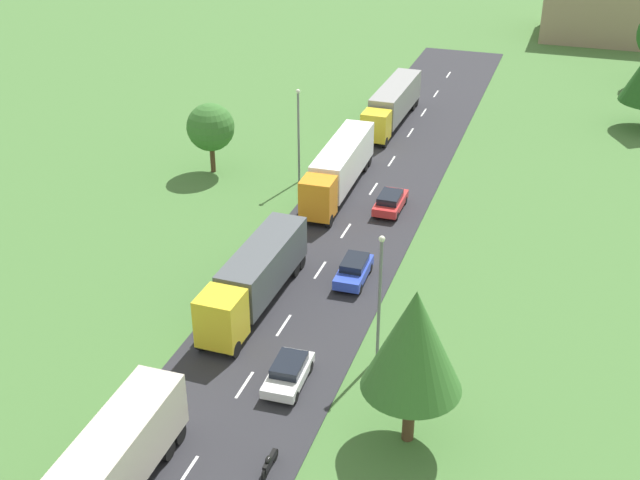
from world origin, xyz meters
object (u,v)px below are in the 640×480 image
object	(u,v)px
car_fifth	(390,201)
lamppost_second	(380,293)
distant_building	(607,10)
motorcycle_courier	(270,462)
truck_third	(339,166)
tree_birch	(414,341)
truck_fourth	(393,103)
car_third	(288,372)
tree_pine	(211,127)
truck_second	(255,276)
lamppost_third	(298,131)
car_fourth	(354,270)

from	to	relation	value
car_fifth	lamppost_second	xyz separation A→B (m)	(3.97, -18.96, 3.64)
distant_building	motorcycle_courier	bearing A→B (deg)	-98.15
truck_third	tree_birch	size ratio (longest dim) A/B	1.60
truck_third	truck_fourth	bearing A→B (deg)	89.20
lamppost_second	distant_building	distance (m)	82.03
car_third	distant_building	bearing A→B (deg)	80.30
truck_third	distant_building	world-z (taller)	distant_building
car_fifth	distant_building	xyz separation A→B (m)	(14.50, 62.40, 2.78)
truck_third	tree_birch	world-z (taller)	tree_birch
car_third	tree_pine	distance (m)	30.48
tree_birch	tree_pine	bearing A→B (deg)	130.44
lamppost_second	distant_building	bearing A→B (deg)	82.63
truck_second	motorcycle_courier	world-z (taller)	truck_second
truck_second	tree_birch	world-z (taller)	tree_birch
tree_pine	distant_building	xyz separation A→B (m)	(30.96, 59.60, -0.42)
lamppost_third	distant_building	bearing A→B (deg)	68.66
car_third	distant_building	xyz separation A→B (m)	(14.55, 85.08, 2.83)
truck_fourth	car_fourth	distance (m)	30.88
truck_second	car_fourth	distance (m)	7.07
truck_fourth	car_third	world-z (taller)	truck_fourth
tree_birch	distant_building	size ratio (longest dim) A/B	0.54
car_fourth	car_third	bearing A→B (deg)	-91.55
motorcycle_courier	lamppost_second	size ratio (longest dim) A/B	0.24
car_fifth	lamppost_second	bearing A→B (deg)	-78.17
car_fourth	motorcycle_courier	world-z (taller)	car_fourth
distant_building	truck_third	bearing A→B (deg)	-107.87
car_third	motorcycle_courier	bearing A→B (deg)	-77.43
car_fourth	lamppost_third	distance (m)	17.12
motorcycle_courier	tree_pine	xyz separation A→B (m)	(-17.85, 31.94, 3.50)
motorcycle_courier	tree_pine	world-z (taller)	tree_pine
truck_fourth	motorcycle_courier	size ratio (longest dim) A/B	7.19
motorcycle_courier	lamppost_third	world-z (taller)	lamppost_third
truck_second	tree_pine	world-z (taller)	tree_pine
truck_fourth	car_fourth	bearing A→B (deg)	-80.85
car_fourth	lamppost_third	bearing A→B (deg)	122.26
truck_second	tree_birch	distance (m)	15.42
motorcycle_courier	car_fifth	bearing A→B (deg)	92.72
lamppost_second	truck_third	bearing A→B (deg)	112.64
lamppost_third	tree_pine	size ratio (longest dim) A/B	1.32
motorcycle_courier	lamppost_third	bearing A→B (deg)	107.32
truck_second	car_third	world-z (taller)	truck_second
car_fourth	car_fifth	size ratio (longest dim) A/B	0.97
truck_fourth	car_third	size ratio (longest dim) A/B	3.38
truck_third	car_third	xyz separation A→B (m)	(4.83, -24.97, -1.42)
car_third	car_fifth	size ratio (longest dim) A/B	0.95
car_third	motorcycle_courier	xyz separation A→B (m)	(1.44, -6.46, -0.25)
car_fifth	tree_pine	world-z (taller)	tree_pine
car_fifth	lamppost_third	size ratio (longest dim) A/B	0.54
car_fifth	motorcycle_courier	bearing A→B (deg)	-87.28
car_fifth	tree_pine	size ratio (longest dim) A/B	0.71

